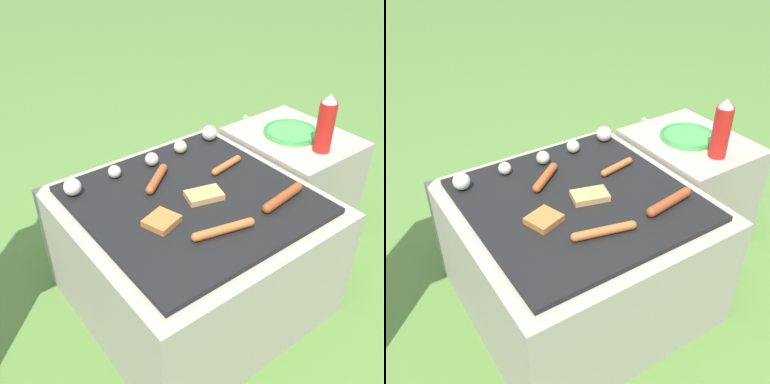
{
  "view_description": "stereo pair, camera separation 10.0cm",
  "coord_description": "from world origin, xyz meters",
  "views": [
    {
      "loc": [
        -0.71,
        -0.93,
        1.26
      ],
      "look_at": [
        0.0,
        0.0,
        0.46
      ],
      "focal_mm": 42.0,
      "sensor_mm": 36.0,
      "label": 1
    },
    {
      "loc": [
        -0.63,
        -0.98,
        1.26
      ],
      "look_at": [
        0.0,
        0.0,
        0.46
      ],
      "focal_mm": 42.0,
      "sensor_mm": 36.0,
      "label": 2
    }
  ],
  "objects": [
    {
      "name": "ground_plane",
      "position": [
        0.0,
        0.0,
        0.0
      ],
      "size": [
        14.0,
        14.0,
        0.0
      ],
      "primitive_type": "plane",
      "color": "#567F38"
    },
    {
      "name": "grill",
      "position": [
        0.0,
        0.0,
        0.22
      ],
      "size": [
        0.76,
        0.76,
        0.44
      ],
      "color": "#A89E8C",
      "rests_on": "ground_plane"
    },
    {
      "name": "side_ledge",
      "position": [
        0.59,
        0.09,
        0.22
      ],
      "size": [
        0.39,
        0.47,
        0.44
      ],
      "color": "#A89E8C",
      "rests_on": "ground_plane"
    },
    {
      "name": "sausage_mid_right",
      "position": [
        0.2,
        0.07,
        0.45
      ],
      "size": [
        0.15,
        0.05,
        0.02
      ],
      "color": "#B7602D",
      "rests_on": "grill"
    },
    {
      "name": "sausage_mid_left",
      "position": [
        -0.04,
        -0.2,
        0.46
      ],
      "size": [
        0.19,
        0.07,
        0.03
      ],
      "color": "#B7602D",
      "rests_on": "grill"
    },
    {
      "name": "sausage_front_center",
      "position": [
        0.21,
        -0.19,
        0.46
      ],
      "size": [
        0.19,
        0.05,
        0.03
      ],
      "color": "#93421E",
      "rests_on": "grill"
    },
    {
      "name": "sausage_front_right",
      "position": [
        -0.04,
        0.14,
        0.46
      ],
      "size": [
        0.14,
        0.12,
        0.03
      ],
      "color": "#A34C23",
      "rests_on": "grill"
    },
    {
      "name": "bread_slice_right",
      "position": [
        0.03,
        -0.03,
        0.45
      ],
      "size": [
        0.13,
        0.1,
        0.02
      ],
      "color": "tan",
      "rests_on": "grill"
    },
    {
      "name": "bread_slice_left",
      "position": [
        -0.15,
        -0.05,
        0.45
      ],
      "size": [
        0.11,
        0.11,
        0.02
      ],
      "color": "#B27033",
      "rests_on": "grill"
    },
    {
      "name": "mushroom_row",
      "position": [
        0.02,
        0.26,
        0.47
      ],
      "size": [
        0.64,
        0.08,
        0.06
      ],
      "color": "silver",
      "rests_on": "grill"
    },
    {
      "name": "plate_colorful",
      "position": [
        0.59,
        0.11,
        0.45
      ],
      "size": [
        0.22,
        0.22,
        0.02
      ],
      "color": "#4CB24C",
      "rests_on": "side_ledge"
    },
    {
      "name": "condiment_bottle",
      "position": [
        0.57,
        -0.05,
        0.55
      ],
      "size": [
        0.06,
        0.06,
        0.22
      ],
      "color": "red",
      "rests_on": "side_ledge"
    },
    {
      "name": "fork_utensil",
      "position": [
        0.58,
        0.27,
        0.45
      ],
      "size": [
        0.09,
        0.17,
        0.01
      ],
      "color": "silver",
      "rests_on": "side_ledge"
    }
  ]
}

